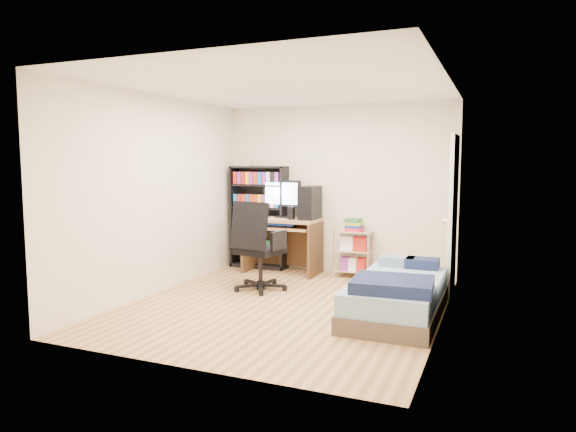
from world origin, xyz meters
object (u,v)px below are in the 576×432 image
at_px(media_shelf, 259,216).
at_px(office_chair, 258,262).
at_px(bed, 397,295).
at_px(computer_desk, 290,223).

height_order(media_shelf, office_chair, media_shelf).
height_order(office_chair, bed, office_chair).
distance_m(office_chair, bed, 1.93).
xyz_separation_m(media_shelf, office_chair, (0.63, -1.32, -0.45)).
relative_size(media_shelf, office_chair, 1.43).
xyz_separation_m(computer_desk, bed, (1.90, -1.60, -0.52)).
height_order(media_shelf, bed, media_shelf).
bearing_deg(media_shelf, office_chair, -64.65).
bearing_deg(media_shelf, computer_desk, -14.86).
bearing_deg(bed, office_chair, 166.82).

